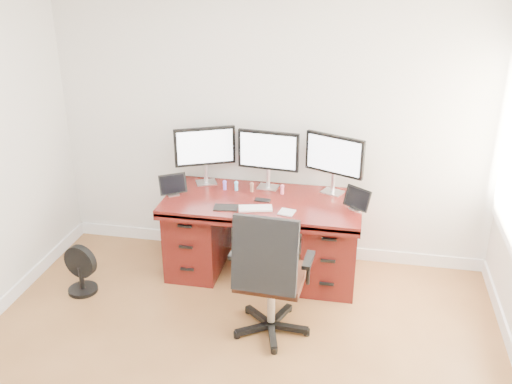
% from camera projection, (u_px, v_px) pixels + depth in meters
% --- Properties ---
extents(back_wall, '(4.00, 0.10, 2.70)m').
position_uv_depth(back_wall, '(272.00, 118.00, 5.08)').
color(back_wall, silver).
rests_on(back_wall, ground).
extents(desk, '(1.70, 0.80, 0.75)m').
position_uv_depth(desk, '(263.00, 234.00, 5.08)').
color(desk, '#4D120F').
rests_on(desk, ground).
extents(office_chair, '(0.62, 0.60, 1.07)m').
position_uv_depth(office_chair, '(270.00, 295.00, 4.28)').
color(office_chair, black).
rests_on(office_chair, ground).
extents(floor_fan, '(0.30, 0.25, 0.43)m').
position_uv_depth(floor_fan, '(80.00, 270.00, 4.87)').
color(floor_fan, black).
rests_on(floor_fan, ground).
extents(monitor_left, '(0.51, 0.26, 0.53)m').
position_uv_depth(monitor_left, '(205.00, 148.00, 5.12)').
color(monitor_left, silver).
rests_on(monitor_left, desk).
extents(monitor_center, '(0.55, 0.16, 0.53)m').
position_uv_depth(monitor_center, '(268.00, 153.00, 5.02)').
color(monitor_center, silver).
rests_on(monitor_center, desk).
extents(monitor_right, '(0.52, 0.25, 0.53)m').
position_uv_depth(monitor_right, '(334.00, 157.00, 4.92)').
color(monitor_right, silver).
rests_on(monitor_right, desk).
extents(tablet_left, '(0.24, 0.19, 0.19)m').
position_uv_depth(tablet_left, '(173.00, 186.00, 4.97)').
color(tablet_left, silver).
rests_on(tablet_left, desk).
extents(tablet_right, '(0.23, 0.19, 0.19)m').
position_uv_depth(tablet_right, '(357.00, 200.00, 4.69)').
color(tablet_right, silver).
rests_on(tablet_right, desk).
extents(keyboard, '(0.30, 0.18, 0.01)m').
position_uv_depth(keyboard, '(255.00, 208.00, 4.73)').
color(keyboard, white).
rests_on(keyboard, desk).
extents(trackpad, '(0.14, 0.14, 0.01)m').
position_uv_depth(trackpad, '(287.00, 212.00, 4.67)').
color(trackpad, silver).
rests_on(trackpad, desk).
extents(drawing_tablet, '(0.21, 0.15, 0.01)m').
position_uv_depth(drawing_tablet, '(226.00, 208.00, 4.75)').
color(drawing_tablet, black).
rests_on(drawing_tablet, desk).
extents(phone, '(0.14, 0.07, 0.01)m').
position_uv_depth(phone, '(263.00, 200.00, 4.89)').
color(phone, black).
rests_on(phone, desk).
extents(figurine_purple, '(0.04, 0.04, 0.09)m').
position_uv_depth(figurine_purple, '(225.00, 184.00, 5.09)').
color(figurine_purple, '#7251CD').
rests_on(figurine_purple, desk).
extents(figurine_blue, '(0.04, 0.04, 0.09)m').
position_uv_depth(figurine_blue, '(236.00, 185.00, 5.08)').
color(figurine_blue, '#62B8F4').
rests_on(figurine_blue, desk).
extents(figurine_brown, '(0.04, 0.04, 0.09)m').
position_uv_depth(figurine_brown, '(252.00, 186.00, 5.05)').
color(figurine_brown, brown).
rests_on(figurine_brown, desk).
extents(figurine_pink, '(0.04, 0.04, 0.09)m').
position_uv_depth(figurine_pink, '(282.00, 189.00, 5.00)').
color(figurine_pink, '#E05F80').
rests_on(figurine_pink, desk).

